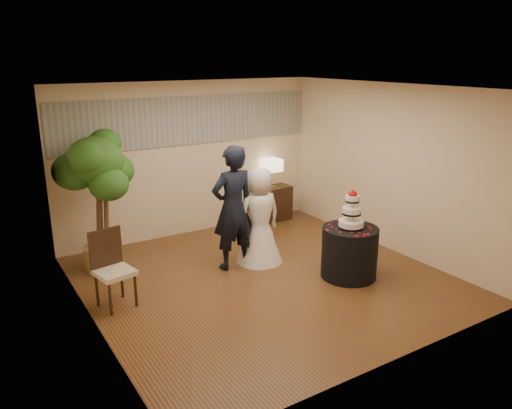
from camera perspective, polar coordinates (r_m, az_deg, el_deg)
floor at (r=7.57m, az=0.97°, el=-8.50°), size 5.00×5.00×0.00m
ceiling at (r=6.86m, az=1.09°, el=13.17°), size 5.00×5.00×0.00m
wall_back at (r=9.23m, az=-7.49°, el=5.18°), size 5.00×0.06×2.80m
wall_front at (r=5.27m, az=16.05°, el=-4.22°), size 5.00×0.06×2.80m
wall_left at (r=6.14m, az=-18.93°, el=-1.49°), size 0.06×5.00×2.80m
wall_right at (r=8.67m, az=15.06°, el=4.00°), size 0.06×5.00×2.80m
mural_border at (r=9.09m, az=-7.61°, el=9.48°), size 4.90×0.02×0.85m
groom at (r=7.64m, az=-2.66°, el=-0.41°), size 0.72×0.49×1.95m
bride at (r=7.92m, az=0.39°, el=-1.26°), size 0.77×0.76×1.56m
cake_table at (r=7.63m, az=10.62°, el=-5.39°), size 1.01×1.01×0.78m
wedding_cake at (r=7.40m, az=10.90°, el=-0.52°), size 0.37×0.37×0.58m
console at (r=10.03m, az=1.76°, el=0.04°), size 0.86×0.44×0.69m
table_lamp at (r=9.86m, az=1.79°, el=3.59°), size 0.33×0.33×0.58m
ficus_tree at (r=7.90m, az=-17.55°, el=0.34°), size 1.48×1.48×2.20m
side_chair at (r=6.85m, az=-15.87°, el=-7.23°), size 0.56×0.58×1.04m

